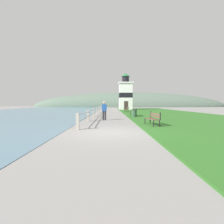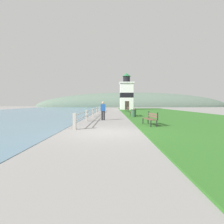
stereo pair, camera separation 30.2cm
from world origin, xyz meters
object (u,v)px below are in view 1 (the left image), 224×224
object	(u,v)px
person_strolling	(104,110)
park_bench_near	(153,118)
lighthouse	(126,94)
trash_bin	(134,113)
park_bench_far	(127,109)
park_bench_midway	(134,112)

from	to	relation	value
person_strolling	park_bench_near	bearing A→B (deg)	-138.99
lighthouse	trash_bin	world-z (taller)	lighthouse
park_bench_near	trash_bin	xyz separation A→B (m)	(-0.31, 6.90, -0.11)
park_bench_far	lighthouse	distance (m)	12.34
park_bench_near	park_bench_far	bearing A→B (deg)	-96.48
park_bench_far	person_strolling	world-z (taller)	person_strolling
park_bench_near	person_strolling	bearing A→B (deg)	-56.87
park_bench_near	park_bench_midway	distance (m)	8.76
park_bench_far	trash_bin	size ratio (longest dim) A/B	2.20
lighthouse	trash_bin	bearing A→B (deg)	-92.53
park_bench_midway	person_strolling	xyz separation A→B (m)	(-3.25, -4.73, 0.36)
person_strolling	trash_bin	size ratio (longest dim) A/B	1.98
park_bench_far	park_bench_midway	bearing A→B (deg)	88.35
park_bench_midway	trash_bin	bearing A→B (deg)	84.86
person_strolling	trash_bin	distance (m)	4.21
park_bench_far	lighthouse	size ratio (longest dim) A/B	0.22
park_bench_midway	person_strolling	bearing A→B (deg)	56.33
park_bench_midway	lighthouse	xyz separation A→B (m)	(0.82, 21.04, 3.11)
lighthouse	person_strolling	distance (m)	26.22
park_bench_near	lighthouse	size ratio (longest dim) A/B	0.21
park_bench_near	trash_bin	bearing A→B (deg)	-94.14
park_bench_near	park_bench_far	xyz separation A→B (m)	(-0.07, 17.88, 0.00)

